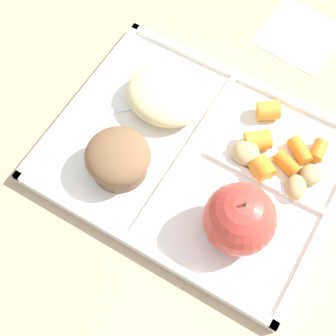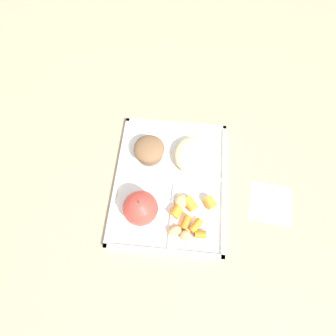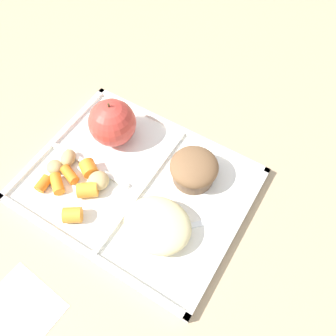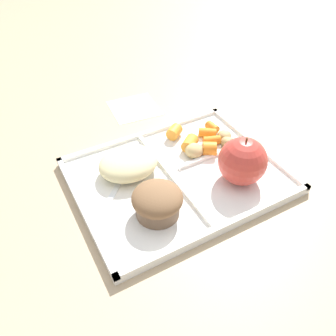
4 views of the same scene
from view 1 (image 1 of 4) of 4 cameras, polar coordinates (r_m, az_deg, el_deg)
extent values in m
plane|color=tan|center=(0.69, 2.96, 0.81)|extent=(6.00, 6.00, 0.00)
cube|color=white|center=(0.69, 2.97, 1.00)|extent=(0.37, 0.29, 0.01)
cube|color=white|center=(0.75, 8.39, 9.59)|extent=(0.37, 0.01, 0.01)
cube|color=white|center=(0.63, -3.36, -8.48)|extent=(0.37, 0.01, 0.01)
cube|color=white|center=(0.67, 16.76, -5.79)|extent=(0.01, 0.29, 0.01)
cube|color=white|center=(0.74, -9.52, 7.75)|extent=(0.01, 0.29, 0.01)
cube|color=white|center=(0.68, 2.01, 1.86)|extent=(0.01, 0.27, 0.01)
cube|color=white|center=(0.67, 10.47, -1.46)|extent=(0.17, 0.01, 0.01)
sphere|color=#C63D33|center=(0.61, 7.86, -5.56)|extent=(0.09, 0.09, 0.09)
cylinder|color=#4C381E|center=(0.56, 8.42, -3.97)|extent=(0.00, 0.00, 0.01)
cylinder|color=brown|center=(0.66, -5.37, 0.46)|extent=(0.07, 0.07, 0.03)
ellipsoid|color=brown|center=(0.65, -5.54, 1.34)|extent=(0.08, 0.08, 0.04)
cylinder|color=orange|center=(0.68, 12.92, 0.47)|extent=(0.04, 0.03, 0.02)
cylinder|color=orange|center=(0.71, 10.95, 6.22)|extent=(0.04, 0.04, 0.03)
cylinder|color=orange|center=(0.67, 10.33, -0.12)|extent=(0.04, 0.04, 0.03)
cylinder|color=orange|center=(0.69, 9.79, 2.99)|extent=(0.04, 0.04, 0.03)
cylinder|color=orange|center=(0.70, 16.13, 1.83)|extent=(0.02, 0.03, 0.02)
cylinder|color=orange|center=(0.70, 14.26, 1.88)|extent=(0.04, 0.04, 0.02)
ellipsoid|color=tan|center=(0.68, 15.43, -0.68)|extent=(0.04, 0.04, 0.02)
ellipsoid|color=tan|center=(0.67, 13.85, -2.05)|extent=(0.04, 0.04, 0.02)
ellipsoid|color=tan|center=(0.68, 8.50, 1.67)|extent=(0.04, 0.04, 0.03)
ellipsoid|color=beige|center=(0.71, -0.27, 7.98)|extent=(0.11, 0.10, 0.04)
sphere|color=brown|center=(0.71, 0.03, 7.42)|extent=(0.03, 0.03, 0.03)
sphere|color=#755B4C|center=(0.70, 0.19, 7.17)|extent=(0.04, 0.04, 0.04)
sphere|color=#755B4C|center=(0.70, -0.69, 6.46)|extent=(0.04, 0.04, 0.04)
sphere|color=brown|center=(0.71, -1.01, 8.59)|extent=(0.04, 0.04, 0.04)
cube|color=white|center=(0.72, -6.26, 6.41)|extent=(0.08, 0.08, 0.00)
cube|color=white|center=(0.73, -0.99, 7.57)|extent=(0.04, 0.04, 0.00)
cylinder|color=white|center=(0.73, 1.32, 7.51)|extent=(0.02, 0.02, 0.00)
cylinder|color=white|center=(0.73, 1.15, 8.02)|extent=(0.02, 0.02, 0.00)
cylinder|color=white|center=(0.73, 0.99, 8.54)|extent=(0.02, 0.02, 0.00)
cube|color=white|center=(0.83, 14.28, 13.90)|extent=(0.12, 0.12, 0.00)
camera|label=2|loc=(0.37, 93.34, 35.06)|focal=30.96mm
camera|label=3|loc=(0.62, -3.93, 58.10)|focal=38.26mm
camera|label=4|loc=(0.42, -62.13, 1.03)|focal=36.55mm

